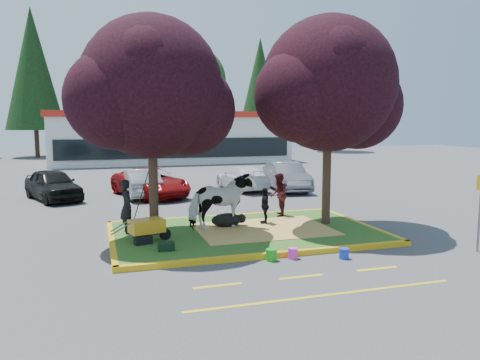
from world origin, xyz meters
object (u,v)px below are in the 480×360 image
object	(u,v)px
car_black	(53,185)
bucket_blue	(344,254)
car_silver	(140,183)
calf	(227,220)
sign_post	(480,202)
bucket_green	(271,255)
handler	(127,206)
cow	(222,201)
bucket_pink	(293,253)
wheelbarrow	(147,226)

from	to	relation	value
car_black	bucket_blue	bearing A→B (deg)	-78.64
car_silver	calf	bearing A→B (deg)	100.39
calf	sign_post	size ratio (longest dim) A/B	0.45
bucket_green	car_black	distance (m)	13.25
handler	cow	bearing A→B (deg)	-106.37
cow	handler	world-z (taller)	cow
handler	bucket_pink	world-z (taller)	handler
calf	handler	xyz separation A→B (m)	(-3.15, 0.11, 0.60)
cow	bucket_green	bearing A→B (deg)	175.88
calf	car_silver	xyz separation A→B (m)	(-2.02, 8.03, 0.30)
bucket_green	car_black	world-z (taller)	car_black
wheelbarrow	sign_post	world-z (taller)	sign_post
bucket_pink	car_silver	size ratio (longest dim) A/B	0.07
cow	bucket_pink	size ratio (longest dim) A/B	7.46
sign_post	car_black	bearing A→B (deg)	136.38
bucket_pink	sign_post	bearing A→B (deg)	-9.95
handler	car_silver	size ratio (longest dim) A/B	0.41
calf	bucket_green	xyz separation A→B (m)	(0.22, -3.50, -0.22)
bucket_green	bucket_pink	size ratio (longest dim) A/B	1.07
calf	sign_post	world-z (taller)	sign_post
calf	handler	world-z (taller)	handler
wheelbarrow	bucket_pink	world-z (taller)	wheelbarrow
bucket_pink	car_black	xyz separation A→B (m)	(-6.74, 11.72, 0.56)
calf	bucket_pink	xyz separation A→B (m)	(0.82, -3.50, -0.23)
bucket_green	bucket_blue	bearing A→B (deg)	-12.01
wheelbarrow	car_silver	bearing A→B (deg)	69.97
calf	sign_post	bearing A→B (deg)	-53.27
bucket_blue	car_silver	bearing A→B (deg)	109.01
bucket_pink	bucket_blue	world-z (taller)	bucket_pink
bucket_pink	car_silver	xyz separation A→B (m)	(-2.84, 11.53, 0.53)
bucket_green	bucket_pink	xyz separation A→B (m)	(0.60, 0.00, -0.01)
car_black	calf	bearing A→B (deg)	-76.36
wheelbarrow	car_black	distance (m)	9.94
bucket_blue	sign_post	bearing A→B (deg)	-7.40
wheelbarrow	bucket_pink	size ratio (longest dim) A/B	6.00
bucket_blue	wheelbarrow	bearing A→B (deg)	150.20
sign_post	car_black	size ratio (longest dim) A/B	0.55
wheelbarrow	car_silver	distance (m)	9.22
sign_post	bucket_pink	world-z (taller)	sign_post
cow	calf	bearing A→B (deg)	-50.74
car_black	car_silver	xyz separation A→B (m)	(3.90, -0.19, -0.04)
handler	bucket_green	distance (m)	5.00
calf	handler	distance (m)	3.21
handler	car_silver	xyz separation A→B (m)	(1.13, 7.92, -0.31)
bucket_pink	bucket_blue	xyz separation A→B (m)	(1.27, -0.40, -0.00)
cow	bucket_blue	bearing A→B (deg)	-159.29
calf	bucket_green	bearing A→B (deg)	-103.20
bucket_green	wheelbarrow	bearing A→B (deg)	141.13
sign_post	bucket_pink	xyz separation A→B (m)	(-5.12, 0.90, -1.25)
handler	sign_post	world-z (taller)	sign_post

